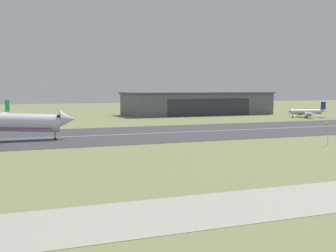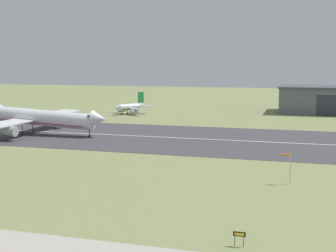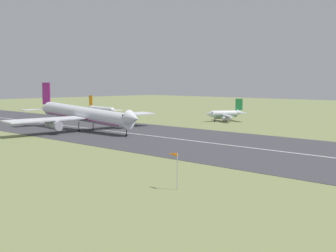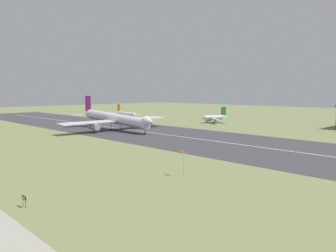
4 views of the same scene
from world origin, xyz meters
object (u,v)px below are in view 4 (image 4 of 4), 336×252
airplane_parked_west (126,114)px  windsock_pole (181,153)px  runway_sign (24,199)px  airplane_landing (115,119)px  airplane_parked_east (214,118)px

airplane_parked_west → windsock_pole: airplane_parked_west is taller
windsock_pole → runway_sign: (-4.03, -32.84, -3.75)m
airplane_parked_west → runway_sign: size_ratio=14.04×
airplane_landing → windsock_pole: size_ratio=10.02×
airplane_parked_east → airplane_parked_west: bearing=-165.4°
runway_sign → airplane_landing: bearing=136.6°
airplane_landing → airplane_parked_east: (11.38, 63.23, -2.36)m
airplane_landing → runway_sign: 107.21m
windsock_pole → airplane_parked_west: bearing=146.9°
airplane_landing → windsock_pole: (81.92, -40.72, -0.31)m
airplane_parked_west → runway_sign: airplane_parked_west is taller
airplane_parked_west → airplane_parked_east: bearing=14.6°
airplane_parked_east → airplane_landing: bearing=-100.2°
airplane_parked_west → airplane_parked_east: (63.61, 16.57, 0.27)m
airplane_parked_west → windsock_pole: (134.15, -87.37, 2.32)m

